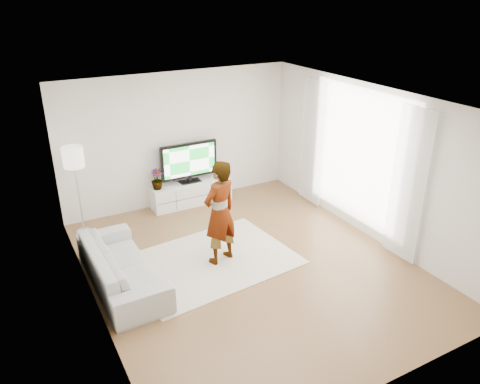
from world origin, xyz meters
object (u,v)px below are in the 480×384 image
sofa (122,265)px  floor_lamp (74,161)px  media_console (191,193)px  player (220,213)px  television (189,161)px  rug (211,261)px

sofa → floor_lamp: floor_lamp is taller
media_console → player: (-0.47, -2.38, 0.67)m
media_console → television: television is taller
rug → floor_lamp: (-1.68, 2.11, 1.44)m
rug → floor_lamp: bearing=128.6°
sofa → rug: bearing=-94.0°
player → sofa: (-1.66, 0.13, -0.58)m
television → sofa: (-2.13, -2.28, -0.63)m
television → sofa: 3.18m
rug → sofa: bearing=177.3°
rug → floor_lamp: size_ratio=1.62×
sofa → player: bearing=-95.6°
television → player: size_ratio=0.69×
television → player: player is taller
media_console → rug: media_console is taller
media_console → rug: (-0.64, -2.32, -0.24)m
rug → player: (0.17, -0.06, 0.91)m
player → floor_lamp: size_ratio=1.06×
television → player: 2.46m
media_console → sofa: 3.10m
player → media_console: bearing=-118.8°
media_console → floor_lamp: 2.62m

